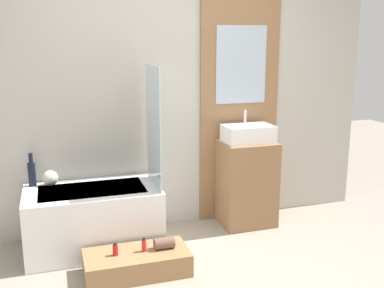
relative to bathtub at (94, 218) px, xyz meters
The scene contains 12 objects.
wall_tiled_back 1.32m from the bathtub, 26.97° to the left, with size 4.20×0.06×2.60m, color #B7B2A8.
wall_wood_accent 1.85m from the bathtub, 12.24° to the left, with size 0.81×0.04×2.60m.
bathtub is the anchor object (origin of this frame).
glass_shower_screen 0.96m from the bathtub, ahead, with size 0.01×0.52×1.05m, color silver.
wooden_step_bench 0.65m from the bathtub, 64.06° to the right, with size 0.81×0.39×0.18m, color #997047.
vanity_cabinet 1.50m from the bathtub, ahead, with size 0.51×0.41×0.83m, color #8E6642.
sink 1.63m from the bathtub, ahead, with size 0.47×0.30×0.30m.
vase_tall_dark 0.67m from the bathtub, 153.42° to the left, with size 0.07×0.07×0.30m.
vase_round_light 0.52m from the bathtub, 148.24° to the left, with size 0.14×0.14×0.14m, color silver.
bottle_soap_primary 0.57m from the bathtub, 78.92° to the right, with size 0.04×0.04×0.10m.
bottle_soap_secondary 0.65m from the bathtub, 59.23° to the right, with size 0.04×0.04×0.11m.
towel_roll 0.75m from the bathtub, 48.46° to the right, with size 0.09×0.09×0.16m, color brown.
Camera 1 is at (-1.02, -2.54, 1.78)m, focal length 42.00 mm.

